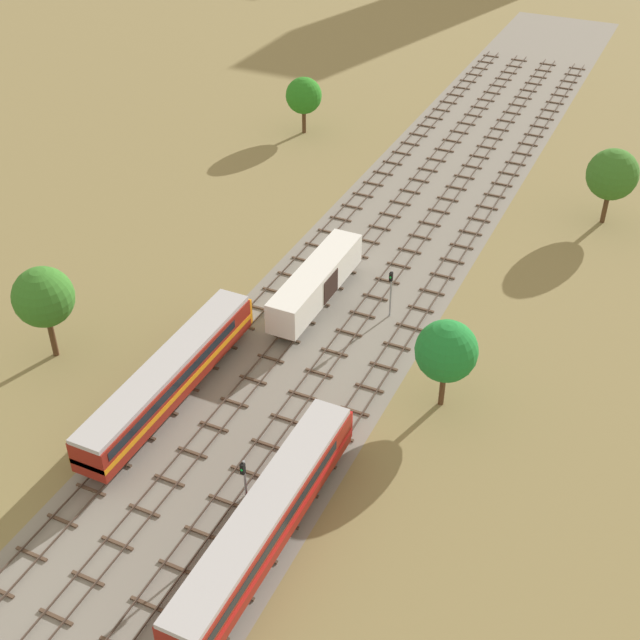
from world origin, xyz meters
The scene contains 15 objects.
ground_plane centered at (0.00, 56.00, 0.00)m, with size 480.00×480.00×0.00m, color olive.
ballast_bed centered at (0.00, 56.00, 0.00)m, with size 17.15×176.00×0.01m, color gray.
track_far_left centered at (-6.58, 57.00, 0.14)m, with size 2.40×126.00×0.29m.
track_left centered at (-2.19, 57.00, 0.14)m, with size 2.40×126.00×0.29m.
track_centre_left centered at (2.19, 57.00, 0.14)m, with size 2.40×126.00×0.29m.
track_centre centered at (6.58, 57.00, 0.14)m, with size 2.40×126.00×0.29m.
diesel_railcar_centre_nearest centered at (6.58, 20.38, 2.60)m, with size 2.96×20.50×3.80m.
diesel_railcar_far_left_near centered at (-6.58, 29.59, 2.60)m, with size 2.96×20.50×3.80m.
freight_boxcar_left_mid centered at (-2.19, 46.22, 2.45)m, with size 2.87×14.00×3.60m.
signal_post_nearest centered at (4.38, 21.75, 3.42)m, with size 0.28×0.47×5.39m.
signal_post_near centered at (4.38, 47.33, 3.02)m, with size 0.28×0.47×4.70m.
lineside_tree_0 centered at (-18.57, 30.54, 5.72)m, with size 4.91×4.91×8.20m.
lineside_tree_1 centered at (18.29, 72.61, 5.41)m, with size 5.21×5.21×8.03m.
lineside_tree_2 centered at (12.19, 38.21, 5.09)m, with size 4.71×4.71×7.46m.
lineside_tree_4 centered at (-19.98, 80.22, 4.79)m, with size 4.48×4.48×7.05m.
Camera 1 is at (24.68, -10.27, 43.26)m, focal length 47.65 mm.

